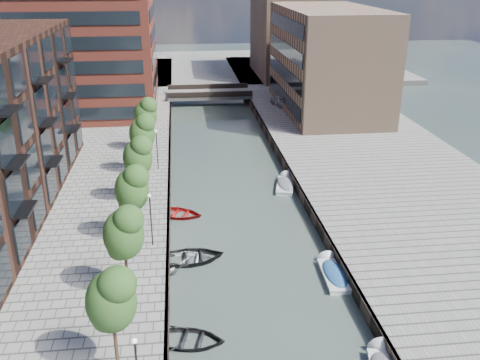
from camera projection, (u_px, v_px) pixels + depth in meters
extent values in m
plane|color=#38473F|center=(229.00, 175.00, 55.46)|extent=(300.00, 300.00, 0.00)
cube|color=gray|center=(378.00, 164.00, 56.99)|extent=(20.00, 140.00, 1.00)
cube|color=#332823|center=(169.00, 173.00, 54.62)|extent=(0.25, 140.00, 1.00)
cube|color=#332823|center=(287.00, 168.00, 55.93)|extent=(0.25, 140.00, 1.00)
cube|color=gray|center=(201.00, 68.00, 110.55)|extent=(80.00, 40.00, 1.00)
cube|color=#9C3C2D|center=(82.00, 0.00, 70.69)|extent=(18.00, 18.00, 30.00)
cube|color=#94735B|center=(327.00, 60.00, 74.46)|extent=(12.00, 25.00, 14.00)
cube|color=#94735B|center=(290.00, 31.00, 98.04)|extent=(12.00, 20.00, 16.00)
cube|color=gray|center=(209.00, 94.00, 84.46)|extent=(13.00, 6.00, 0.60)
cube|color=#332823|center=(210.00, 94.00, 81.65)|extent=(13.00, 0.40, 0.80)
cube|color=#332823|center=(208.00, 87.00, 86.81)|extent=(13.00, 0.40, 0.80)
cylinder|color=#382619|center=(116.00, 343.00, 26.86)|extent=(0.20, 0.20, 3.20)
ellipsoid|color=#2C5821|center=(111.00, 297.00, 25.84)|extent=(2.50, 2.50, 3.25)
cylinder|color=#382619|center=(127.00, 270.00, 33.31)|extent=(0.20, 0.20, 3.20)
ellipsoid|color=#2C5821|center=(123.00, 231.00, 32.29)|extent=(2.50, 2.50, 3.25)
cylinder|color=#382619|center=(134.00, 220.00, 39.76)|extent=(0.20, 0.20, 3.20)
ellipsoid|color=#2C5821|center=(132.00, 187.00, 38.74)|extent=(2.50, 2.50, 3.25)
cylinder|color=#382619|center=(140.00, 185.00, 46.21)|extent=(0.20, 0.20, 3.20)
ellipsoid|color=#2C5821|center=(137.00, 155.00, 45.19)|extent=(2.50, 2.50, 3.25)
cylinder|color=#382619|center=(144.00, 158.00, 52.66)|extent=(0.20, 0.20, 3.20)
ellipsoid|color=#2C5821|center=(142.00, 131.00, 51.64)|extent=(2.50, 2.50, 3.25)
cylinder|color=#382619|center=(147.00, 137.00, 59.10)|extent=(0.20, 0.20, 3.20)
ellipsoid|color=#2C5821|center=(145.00, 113.00, 58.09)|extent=(2.50, 2.50, 3.25)
sphere|color=#FFF2CC|center=(134.00, 341.00, 23.34)|extent=(0.24, 0.24, 0.24)
cylinder|color=black|center=(151.00, 221.00, 38.83)|extent=(0.10, 0.10, 4.00)
sphere|color=#FFF2CC|center=(149.00, 195.00, 38.08)|extent=(0.24, 0.24, 0.24)
cylinder|color=black|center=(157.00, 150.00, 53.57)|extent=(0.10, 0.10, 4.00)
sphere|color=#FFF2CC|center=(156.00, 131.00, 52.82)|extent=(0.24, 0.24, 0.24)
imported|color=black|center=(188.00, 343.00, 30.83)|extent=(4.94, 4.02, 0.90)
imported|color=#A61212|center=(178.00, 216.00, 46.45)|extent=(5.26, 4.55, 0.91)
imported|color=white|center=(188.00, 261.00, 39.35)|extent=(4.28, 3.27, 0.83)
imported|color=black|center=(191.00, 261.00, 39.37)|extent=(5.46, 4.18, 1.05)
cone|color=white|center=(383.00, 355.00, 29.71)|extent=(1.92, 1.28, 1.76)
cube|color=white|center=(334.00, 278.00, 37.14)|extent=(1.71, 4.16, 0.58)
cube|color=white|center=(335.00, 274.00, 37.02)|extent=(1.78, 4.25, 0.09)
cone|color=white|center=(328.00, 262.00, 39.01)|extent=(1.55, 0.87, 1.51)
ellipsoid|color=#205294|center=(335.00, 274.00, 37.00)|extent=(1.60, 3.80, 0.50)
cube|color=silver|center=(285.00, 187.00, 52.29)|extent=(2.52, 4.43, 0.59)
cube|color=silver|center=(285.00, 184.00, 52.17)|extent=(2.61, 4.54, 0.09)
cone|color=silver|center=(286.00, 179.00, 54.19)|extent=(1.70, 1.17, 1.54)
ellipsoid|color=slate|center=(285.00, 184.00, 52.15)|extent=(2.34, 4.06, 0.51)
imported|color=#A7ABAC|center=(280.00, 101.00, 78.48)|extent=(2.74, 4.20, 1.33)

